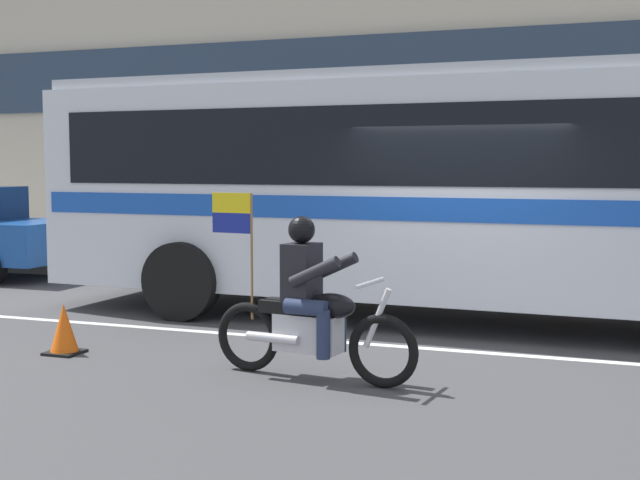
# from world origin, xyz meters

# --- Properties ---
(ground_plane) EXTENTS (60.00, 60.00, 0.00)m
(ground_plane) POSITION_xyz_m (0.00, 0.00, 0.00)
(ground_plane) COLOR #3D3D3F
(sidewalk_curb) EXTENTS (28.00, 3.80, 0.15)m
(sidewalk_curb) POSITION_xyz_m (0.00, 5.10, 0.07)
(sidewalk_curb) COLOR #A39E93
(sidewalk_curb) RESTS_ON ground_plane
(lane_center_stripe) EXTENTS (26.60, 0.14, 0.01)m
(lane_center_stripe) POSITION_xyz_m (0.00, -0.60, 0.00)
(lane_center_stripe) COLOR silver
(lane_center_stripe) RESTS_ON ground_plane
(transit_bus) EXTENTS (11.38, 2.96, 3.22)m
(transit_bus) POSITION_xyz_m (-0.13, 1.19, 1.88)
(transit_bus) COLOR silver
(transit_bus) RESTS_ON ground_plane
(motorcycle_with_rider) EXTENTS (2.19, 0.66, 1.78)m
(motorcycle_with_rider) POSITION_xyz_m (-0.96, -2.27, 0.67)
(motorcycle_with_rider) COLOR black
(motorcycle_with_rider) RESTS_ON ground_plane
(fire_hydrant) EXTENTS (0.22, 0.30, 0.75)m
(fire_hydrant) POSITION_xyz_m (1.32, 4.31, 0.52)
(fire_hydrant) COLOR red
(fire_hydrant) RESTS_ON sidewalk_curb
(traffic_cone) EXTENTS (0.36, 0.36, 0.55)m
(traffic_cone) POSITION_xyz_m (-3.85, -2.18, 0.26)
(traffic_cone) COLOR #EA590F
(traffic_cone) RESTS_ON ground_plane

